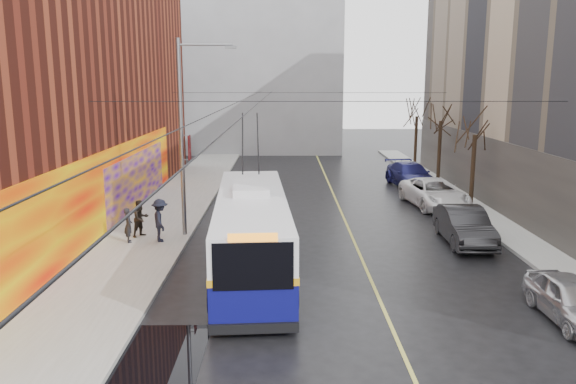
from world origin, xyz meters
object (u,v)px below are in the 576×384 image
pedestrian_b (141,218)px  parked_car_a (571,299)px  parked_car_d (411,175)px  tree_mid (441,110)px  streetlight_pole (185,133)px  tree_near (476,121)px  following_car (241,190)px  parked_car_c (434,193)px  tree_far (417,107)px  trolleybus (252,231)px  parked_car_b (464,226)px  pedestrian_a (128,225)px  pedestrian_c (160,220)px

pedestrian_b → parked_car_a: bearing=-82.1°
parked_car_d → pedestrian_b: (-15.22, -12.94, 0.18)m
tree_mid → parked_car_d: tree_mid is taller
streetlight_pole → parked_car_d: bearing=43.8°
tree_near → following_car: bearing=173.0°
parked_car_c → following_car: (-11.28, 1.23, -0.02)m
tree_far → parked_car_a: (-2.00, -29.34, -4.47)m
trolleybus → parked_car_b: size_ratio=2.46×
tree_near → pedestrian_b: tree_near is taller
pedestrian_a → pedestrian_b: 0.97m
parked_car_b → pedestrian_c: size_ratio=2.58×
parked_car_c → pedestrian_b: (-15.22, -6.74, 0.20)m
pedestrian_b → pedestrian_c: (1.07, -0.81, 0.11)m
tree_mid → parked_car_d: bearing=-168.4°
parked_car_d → pedestrian_c: size_ratio=2.95×
trolleybus → parked_car_a: bearing=-28.8°
tree_mid → pedestrian_c: 21.88m
tree_far → trolleybus: bearing=-115.7°
parked_car_b → parked_car_a: bearing=-84.0°
tree_far → pedestrian_a: bearing=-129.5°
tree_near → parked_car_c: size_ratio=1.11×
streetlight_pole → pedestrian_c: bearing=-131.3°
tree_mid → pedestrian_a: size_ratio=4.36×
tree_near → tree_far: size_ratio=0.97×
parked_car_d → pedestrian_b: size_ratio=3.34×
parked_car_b → pedestrian_c: bearing=-177.8°
tree_mid → parked_car_b: bearing=-100.6°
tree_mid → parked_car_a: bearing=-95.1°
streetlight_pole → trolleybus: 6.56m
trolleybus → tree_near: bearing=38.3°
parked_car_a → pedestrian_c: pedestrian_c is taller
tree_mid → parked_car_a: tree_mid is taller
tree_mid → parked_car_c: size_ratio=1.16×
pedestrian_a → pedestrian_b: (0.32, 0.92, 0.08)m
following_car → pedestrian_c: 9.25m
streetlight_pole → pedestrian_a: bearing=-152.2°
tree_near → pedestrian_a: bearing=-157.5°
parked_car_a → tree_mid: bearing=84.2°
parked_car_c → pedestrian_a: bearing=-160.9°
parked_car_b → pedestrian_a: size_ratio=3.21×
parked_car_b → pedestrian_a: bearing=-177.4°
tree_mid → tree_near: bearing=-90.0°
tree_near → tree_far: bearing=90.0°
tree_mid → pedestrian_c: (-16.16, -14.16, -4.15)m
trolleybus → parked_car_c: 14.88m
tree_mid → trolleybus: (-11.90, -17.68, -3.67)m
trolleybus → parked_car_d: trolleybus is taller
pedestrian_c → parked_car_a: bearing=-139.1°
parked_car_c → following_car: size_ratio=1.26×
streetlight_pole → following_car: size_ratio=1.97×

